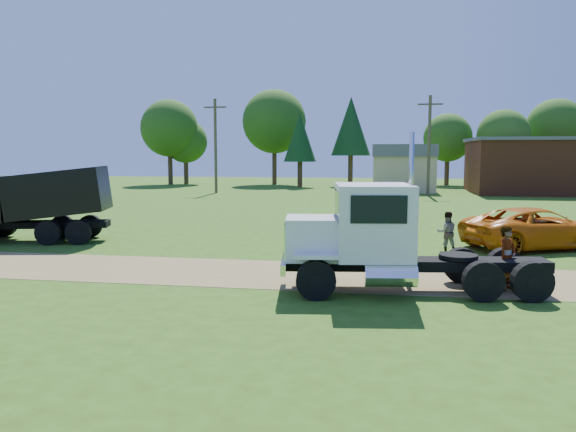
% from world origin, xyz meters
% --- Properties ---
extents(ground, '(140.00, 140.00, 0.00)m').
position_xyz_m(ground, '(0.00, 0.00, 0.00)').
color(ground, '#2C4C10').
rests_on(ground, ground).
extents(dirt_track, '(120.00, 4.20, 0.01)m').
position_xyz_m(dirt_track, '(0.00, 0.00, 0.01)').
color(dirt_track, brown).
rests_on(dirt_track, ground).
extents(white_semi_tractor, '(7.55, 3.34, 4.47)m').
position_xyz_m(white_semi_tractor, '(1.76, -1.73, 1.53)').
color(white_semi_tractor, black).
rests_on(white_semi_tractor, ground).
extents(black_dump_truck, '(7.77, 4.13, 3.30)m').
position_xyz_m(black_dump_truck, '(-13.38, 4.65, 1.81)').
color(black_dump_truck, black).
rests_on(black_dump_truck, ground).
extents(orange_pickup, '(6.62, 5.04, 1.67)m').
position_xyz_m(orange_pickup, '(8.12, 6.48, 0.84)').
color(orange_pickup, '#C45F09').
rests_on(orange_pickup, ground).
extents(spectator_a, '(0.78, 0.79, 1.84)m').
position_xyz_m(spectator_a, '(5.43, -0.97, 0.92)').
color(spectator_a, '#999999').
rests_on(spectator_a, ground).
extents(spectator_b, '(0.86, 0.71, 1.61)m').
position_xyz_m(spectator_b, '(4.41, 4.87, 0.81)').
color(spectator_b, '#999999').
rests_on(spectator_b, ground).
extents(brick_building, '(15.40, 10.40, 5.30)m').
position_xyz_m(brick_building, '(18.00, 40.00, 2.66)').
color(brick_building, brown).
rests_on(brick_building, ground).
extents(tan_shed, '(6.20, 5.40, 4.70)m').
position_xyz_m(tan_shed, '(4.00, 40.00, 2.42)').
color(tan_shed, tan).
rests_on(tan_shed, ground).
extents(utility_poles, '(42.20, 0.28, 9.00)m').
position_xyz_m(utility_poles, '(6.00, 35.00, 4.71)').
color(utility_poles, '#463B28').
rests_on(utility_poles, ground).
extents(tree_row, '(59.28, 12.87, 11.55)m').
position_xyz_m(tree_row, '(1.63, 49.75, 6.63)').
color(tree_row, '#362216').
rests_on(tree_row, ground).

